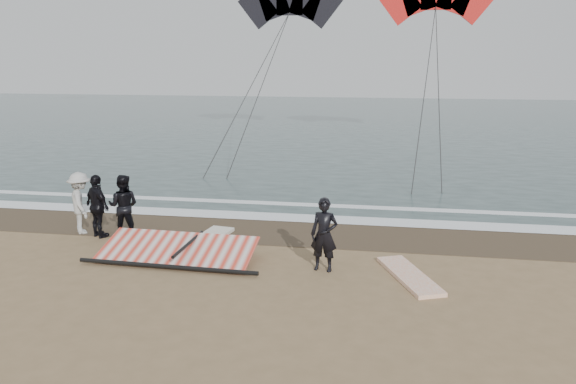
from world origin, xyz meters
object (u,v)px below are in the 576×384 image
(man_main, at_px, (324,235))
(board_cream, at_px, (204,241))
(board_white, at_px, (409,276))
(sail_rig, at_px, (177,251))

(man_main, distance_m, board_cream, 3.94)
(board_white, relative_size, sail_rig, 0.53)
(board_white, bearing_deg, man_main, 153.86)
(board_cream, xyz_separation_m, sail_rig, (-0.34, -1.24, 0.14))
(sail_rig, bearing_deg, man_main, -3.60)
(man_main, distance_m, board_white, 2.26)
(man_main, xyz_separation_m, board_cream, (-3.55, 1.49, -0.87))
(man_main, distance_m, sail_rig, 3.97)
(man_main, height_order, sail_rig, man_main)
(board_cream, bearing_deg, board_white, -6.79)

